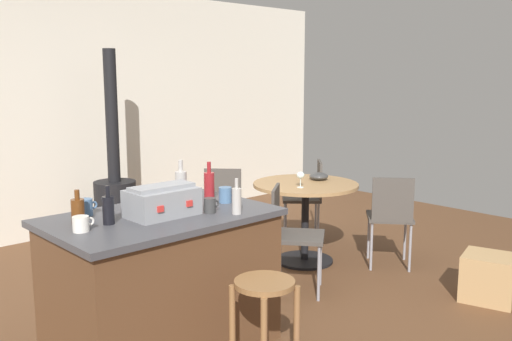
{
  "coord_description": "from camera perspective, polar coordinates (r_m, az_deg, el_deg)",
  "views": [
    {
      "loc": [
        -2.47,
        -3.0,
        1.73
      ],
      "look_at": [
        0.53,
        0.19,
        0.99
      ],
      "focal_mm": 39.06,
      "sensor_mm": 36.0,
      "label": 1
    }
  ],
  "objects": [
    {
      "name": "serving_bowl",
      "position": [
        5.35,
        6.44,
        -0.59
      ],
      "size": [
        0.18,
        0.18,
        0.07
      ],
      "primitive_type": "ellipsoid",
      "color": "#383838",
      "rests_on": "dining_table"
    },
    {
      "name": "kitchen_island",
      "position": [
        3.63,
        -9.55,
        -11.23
      ],
      "size": [
        1.37,
        0.87,
        0.89
      ],
      "color": "brown",
      "rests_on": "ground_plane"
    },
    {
      "name": "cup_0",
      "position": [
        3.21,
        -17.48,
        -5.24
      ],
      "size": [
        0.13,
        0.09,
        0.09
      ],
      "color": "white",
      "rests_on": "kitchen_island"
    },
    {
      "name": "folding_chair_right",
      "position": [
        5.94,
        5.35,
        -2.38
      ],
      "size": [
        0.57,
        0.57,
        0.85
      ],
      "color": "#47423D",
      "rests_on": "ground_plane"
    },
    {
      "name": "folding_chair_far",
      "position": [
        4.5,
        3.52,
        -6.14
      ],
      "size": [
        0.56,
        0.56,
        0.86
      ],
      "color": "#47423D",
      "rests_on": "ground_plane"
    },
    {
      "name": "back_wall",
      "position": [
        6.38,
        -20.38,
        5.58
      ],
      "size": [
        8.0,
        0.1,
        2.7
      ],
      "primitive_type": "cube",
      "color": "silver",
      "rests_on": "ground_plane"
    },
    {
      "name": "cardboard_box",
      "position": [
        4.78,
        22.72,
        -10.07
      ],
      "size": [
        0.45,
        0.47,
        0.36
      ],
      "primitive_type": "cube",
      "rotation": [
        0.0,
        0.0,
        0.27
      ],
      "color": "tan",
      "rests_on": "ground_plane"
    },
    {
      "name": "bottle_2",
      "position": [
        3.31,
        -14.88,
        -3.86
      ],
      "size": [
        0.07,
        0.07,
        0.23
      ],
      "color": "black",
      "rests_on": "kitchen_island"
    },
    {
      "name": "bottle_4",
      "position": [
        3.37,
        -17.78,
        -3.93
      ],
      "size": [
        0.08,
        0.08,
        0.2
      ],
      "color": "#603314",
      "rests_on": "kitchen_island"
    },
    {
      "name": "toolbox",
      "position": [
        3.44,
        -9.6,
        -3.12
      ],
      "size": [
        0.41,
        0.28,
        0.19
      ],
      "color": "gray",
      "rests_on": "kitchen_island"
    },
    {
      "name": "bottle_0",
      "position": [
        3.43,
        -1.99,
        -3.07
      ],
      "size": [
        0.06,
        0.06,
        0.22
      ],
      "color": "#B7B2AD",
      "rests_on": "kitchen_island"
    },
    {
      "name": "wine_glass",
      "position": [
        4.95,
        4.58,
        -0.54
      ],
      "size": [
        0.07,
        0.07,
        0.14
      ],
      "color": "silver",
      "rests_on": "dining_table"
    },
    {
      "name": "folding_chair_near",
      "position": [
        5.35,
        -3.58,
        -3.73
      ],
      "size": [
        0.57,
        0.57,
        0.85
      ],
      "color": "#47423D",
      "rests_on": "ground_plane"
    },
    {
      "name": "wooden_stool",
      "position": [
        3.16,
        0.87,
        -14.01
      ],
      "size": [
        0.34,
        0.34,
        0.63
      ],
      "color": "olive",
      "rests_on": "ground_plane"
    },
    {
      "name": "cup_1",
      "position": [
        3.76,
        -3.16,
        -2.5
      ],
      "size": [
        0.12,
        0.09,
        0.1
      ],
      "color": "#4C7099",
      "rests_on": "kitchen_island"
    },
    {
      "name": "wood_stove",
      "position": [
        6.09,
        -14.22,
        -2.48
      ],
      "size": [
        0.44,
        0.45,
        2.01
      ],
      "color": "black",
      "rests_on": "ground_plane"
    },
    {
      "name": "dining_table",
      "position": [
        5.21,
        5.08,
        -3.22
      ],
      "size": [
        0.98,
        0.98,
        0.76
      ],
      "color": "black",
      "rests_on": "ground_plane"
    },
    {
      "name": "folding_chair_left",
      "position": [
        5.19,
        13.63,
        -4.32
      ],
      "size": [
        0.56,
        0.56,
        0.86
      ],
      "color": "#47423D",
      "rests_on": "ground_plane"
    },
    {
      "name": "bottle_1",
      "position": [
        3.8,
        -7.69,
        -1.53
      ],
      "size": [
        0.08,
        0.08,
        0.29
      ],
      "color": "#B7B2AD",
      "rests_on": "kitchen_island"
    },
    {
      "name": "cup_2",
      "position": [
        3.48,
        -4.72,
        -3.58
      ],
      "size": [
        0.11,
        0.07,
        0.09
      ],
      "color": "#383838",
      "rests_on": "kitchen_island"
    },
    {
      "name": "cup_3",
      "position": [
        3.56,
        -17.01,
        -3.61
      ],
      "size": [
        0.12,
        0.08,
        0.1
      ],
      "color": "#4C7099",
      "rests_on": "kitchen_island"
    },
    {
      "name": "bottle_3",
      "position": [
        3.82,
        -4.82,
        -1.54
      ],
      "size": [
        0.07,
        0.07,
        0.27
      ],
      "color": "maroon",
      "rests_on": "kitchen_island"
    },
    {
      "name": "ground_plane",
      "position": [
        4.26,
        -3.48,
        -14.43
      ],
      "size": [
        8.8,
        8.8,
        0.0
      ],
      "primitive_type": "plane",
      "color": "brown"
    }
  ]
}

